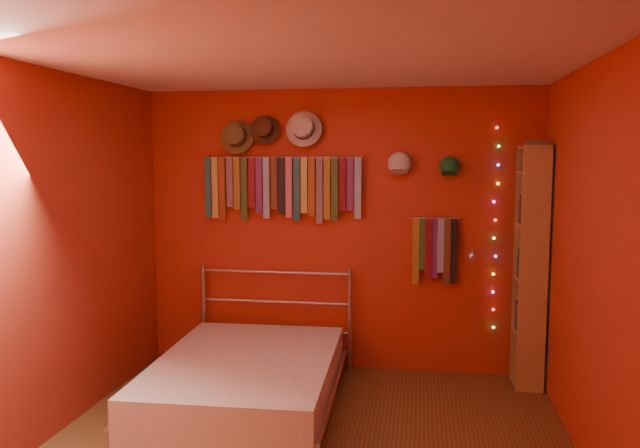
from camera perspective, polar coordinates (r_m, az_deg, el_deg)
The scene contains 15 objects.
back_wall at distance 5.57m, azimuth 1.81°, elevation -0.60°, with size 3.50×0.02×2.50m, color maroon.
right_wall at distance 3.93m, azimuth 24.40°, elevation -4.05°, with size 0.02×3.50×2.50m, color maroon.
left_wall at distance 4.53m, azimuth -23.93°, elevation -2.74°, with size 0.02×3.50×2.50m, color maroon.
ceiling at distance 3.85m, azimuth -1.64°, elevation 14.99°, with size 3.50×3.50×0.02m, color white.
tie_rack at distance 5.57m, azimuth -3.57°, elevation 3.55°, with size 1.45×0.03×0.59m.
small_tie_rack at distance 5.48m, azimuth 10.46°, elevation -2.16°, with size 0.40×0.03×0.59m.
fedora_olive at distance 5.63m, azimuth -7.69°, elevation 7.97°, with size 0.31×0.17×0.30m.
fedora_brown at distance 5.57m, azimuth -5.14°, elevation 8.65°, with size 0.27×0.14×0.26m.
fedora_white at distance 5.49m, azimuth -1.56°, elevation 8.78°, with size 0.32×0.17×0.31m.
cap_white at distance 5.44m, azimuth 7.29°, elevation 5.47°, with size 0.19×0.24×0.19m.
cap_green at distance 5.44m, azimuth 11.75°, elevation 5.18°, with size 0.17×0.21×0.17m.
fairy_lights at distance 5.52m, azimuth 15.73°, elevation -0.46°, with size 0.05×0.02×1.74m.
reading_lamp at distance 5.32m, azimuth 13.73°, elevation -2.82°, with size 0.07×0.32×0.09m.
bookshelf at distance 5.42m, azimuth 19.15°, elevation -3.62°, with size 0.25×0.34×2.00m.
bed at distance 4.91m, azimuth -6.77°, elevation -14.04°, with size 1.45×1.93×0.92m.
Camera 1 is at (0.72, -3.74, 1.92)m, focal length 35.00 mm.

